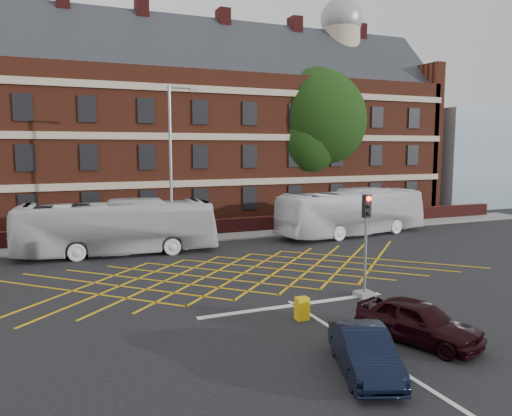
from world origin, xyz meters
name	(u,v)px	position (x,y,z in m)	size (l,w,h in m)	color
ground	(260,283)	(0.00, 0.00, 0.00)	(120.00, 120.00, 0.00)	black
victorian_building	(160,128)	(0.25, 22.00, 7.84)	(51.00, 12.17, 20.40)	#5D2617
boundary_wall	(186,229)	(0.00, 13.00, 0.55)	(56.00, 0.50, 1.10)	#461312
far_pavement	(190,238)	(0.00, 12.00, 0.06)	(60.00, 3.00, 0.12)	slate
glass_block	(469,158)	(34.00, 21.00, 5.00)	(14.00, 10.00, 10.00)	#99B2BF
box_junction_hatching	(244,273)	(0.00, 2.00, 0.01)	(11.50, 0.12, 0.02)	#CC990C
stop_line	(295,305)	(0.00, -3.50, 0.01)	(8.00, 0.30, 0.02)	silver
centre_line	(404,373)	(0.00, -10.00, 0.01)	(0.15, 14.00, 0.02)	silver
bus_left	(117,227)	(-5.15, 8.94, 1.59)	(2.66, 11.38, 3.17)	silver
bus_right	(352,212)	(11.06, 9.10, 1.63)	(2.74, 11.70, 3.26)	white
car_navy	(364,351)	(-0.98, -9.52, 0.62)	(1.31, 3.76, 1.24)	black
car_maroon	(418,321)	(1.88, -8.34, 0.69)	(1.62, 4.03, 1.37)	black
deciduous_tree	(314,127)	(13.16, 18.42, 7.96)	(9.08, 9.08, 13.13)	black
traffic_light_near	(365,255)	(3.21, -3.58, 1.76)	(0.70, 0.70, 4.27)	slate
street_lamp	(172,193)	(-1.83, 9.09, 3.43)	(2.25, 1.00, 9.77)	slate
utility_cabinet	(302,309)	(-0.53, -5.06, 0.41)	(0.46, 0.37, 0.82)	yellow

